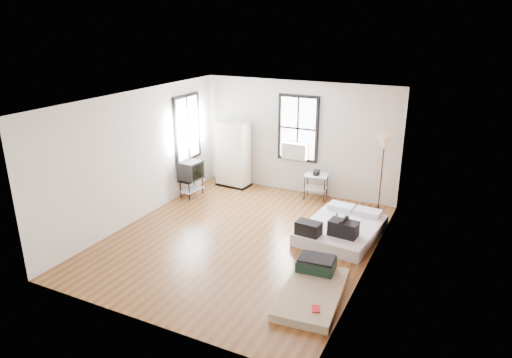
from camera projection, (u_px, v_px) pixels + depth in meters
The scene contains 8 objects.
ground at pixel (242, 238), 9.18m from camera, with size 6.00×6.00×0.00m, color brown.
room_shell at pixel (261, 152), 8.82m from camera, with size 5.02×6.02×2.80m.
mattress_main at pixel (341, 229), 9.22m from camera, with size 1.54×1.99×0.60m.
mattress_bare at pixel (313, 286), 7.34m from camera, with size 1.05×1.77×0.37m.
wardrobe at pixel (233, 155), 11.84m from camera, with size 0.89×0.55×1.70m.
side_table at pixel (316, 179), 11.07m from camera, with size 0.60×0.51×0.72m.
floor_lamp at pixel (384, 146), 10.02m from camera, with size 0.39×0.39×1.80m.
tv_stand at pixel (191, 172), 11.18m from camera, with size 0.49×0.67×0.90m.
Camera 1 is at (3.89, -7.30, 4.17)m, focal length 32.00 mm.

